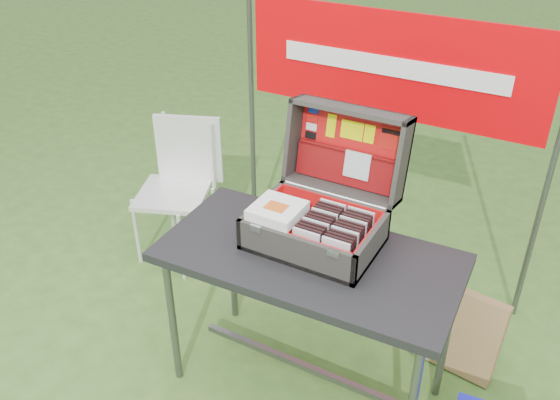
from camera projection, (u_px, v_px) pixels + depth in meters
The scene contains 89 objects.
ground at pixel (288, 390), 2.87m from camera, with size 80.00×80.00×0.00m, color #3B6425.
table at pixel (307, 324), 2.70m from camera, with size 1.27×0.63×0.79m, color black, non-canonical shape.
table_top at pixel (309, 258), 2.50m from camera, with size 1.27×0.63×0.04m, color black.
table_leg_fl at pixel (172, 319), 2.75m from camera, with size 0.04×0.04×0.75m, color #59595B.
table_leg_bl at pixel (233, 261), 3.14m from camera, with size 0.04×0.04×0.75m, color #59595B.
table_leg_br at pixel (446, 336), 2.66m from camera, with size 0.04×0.04×0.75m, color #59595B.
table_brace at pixel (306, 367), 2.84m from camera, with size 1.12×0.03×0.03m, color #59595B.
suitcase at pixel (322, 186), 2.47m from camera, with size 0.54×0.55×0.51m, color #46433D, non-canonical shape.
suitcase_base_bottom at pixel (314, 242), 2.55m from camera, with size 0.54×0.39×0.02m, color #46433D.
suitcase_base_wall_front at pixel (294, 252), 2.38m from camera, with size 0.54×0.02×0.14m, color #46433D.
suitcase_base_wall_back at pixel (332, 210), 2.65m from camera, with size 0.54×0.02×0.14m, color #46433D.
suitcase_base_wall_left at pixel (262, 214), 2.63m from camera, with size 0.02×0.39×0.14m, color #46433D.
suitcase_base_wall_right at pixel (371, 247), 2.41m from camera, with size 0.02×0.39×0.14m, color #46433D.
suitcase_liner_floor at pixel (314, 239), 2.54m from camera, with size 0.50×0.34×0.01m, color red.
suitcase_latch_left at pixel (256, 229), 2.41m from camera, with size 0.05×0.01×0.03m, color silver.
suitcase_latch_right at pixel (333, 253), 2.27m from camera, with size 0.05×0.01×0.03m, color silver.
suitcase_hinge at pixel (334, 195), 2.62m from camera, with size 0.02×0.02×0.49m, color silver.
suitcase_lid_back at pixel (351, 147), 2.66m from camera, with size 0.54×0.39×0.02m, color #46433D.
suitcase_lid_rim_far at pixel (351, 110), 2.54m from camera, with size 0.54×0.02×0.14m, color #46433D.
suitcase_lid_rim_near at pixel (341, 188), 2.68m from camera, with size 0.54×0.02×0.14m, color #46433D.
suitcase_lid_rim_left at pixel (294, 138), 2.72m from camera, with size 0.02×0.39×0.14m, color #46433D.
suitcase_lid_rim_right at pixel (402, 163), 2.50m from camera, with size 0.02×0.39×0.14m, color #46433D.
suitcase_lid_liner at pixel (350, 148), 2.65m from camera, with size 0.49×0.34×0.01m, color red.
suitcase_liner_wall_front at pixel (296, 248), 2.39m from camera, with size 0.50×0.01×0.12m, color red.
suitcase_liner_wall_back at pixel (331, 209), 2.64m from camera, with size 0.50×0.01×0.12m, color red.
suitcase_liner_wall_left at pixel (265, 213), 2.61m from camera, with size 0.01×0.34×0.12m, color red.
suitcase_liner_wall_right at pixel (369, 244), 2.41m from camera, with size 0.01×0.34×0.12m, color red.
suitcase_lid_pocket at pixel (346, 167), 2.67m from camera, with size 0.48×0.15×0.03m, color maroon.
suitcase_pocket_edge at pixel (348, 151), 2.64m from camera, with size 0.47×0.02×0.02m, color maroon.
suitcase_pocket_cd at pixel (357, 165), 2.62m from camera, with size 0.12×0.12×0.01m, color silver.
lid_sticker_cc_a at pixel (313, 110), 2.68m from camera, with size 0.05×0.03×0.00m, color #1933B2.
lid_sticker_cc_b at pixel (312, 118), 2.69m from camera, with size 0.05×0.03×0.00m, color red.
lid_sticker_cc_c at pixel (311, 127), 2.71m from camera, with size 0.05×0.03×0.00m, color white.
lid_sticker_cc_d at pixel (310, 135), 2.72m from camera, with size 0.05×0.03×0.00m, color black.
lid_card_neon_tall at pixel (331, 126), 2.66m from camera, with size 0.04×0.11×0.00m, color #E0EA02.
lid_card_neon_main at pixel (352, 130), 2.62m from camera, with size 0.11×0.08×0.00m, color #E0EA02.
lid_card_neon_small at pixel (369, 134), 2.58m from camera, with size 0.05×0.08×0.00m, color #E0EA02.
lid_sticker_band at pixel (390, 139), 2.54m from camera, with size 0.10×0.10×0.00m, color red.
lid_sticker_band_bar at pixel (391, 132), 2.53m from camera, with size 0.09×0.02×0.00m, color black.
cd_left_0 at pixel (306, 245), 2.38m from camera, with size 0.12×0.01×0.14m, color silver.
cd_left_1 at pixel (308, 243), 2.40m from camera, with size 0.12×0.01×0.14m, color black.
cd_left_2 at pixel (311, 240), 2.41m from camera, with size 0.12×0.01×0.14m, color black.
cd_left_3 at pixel (313, 237), 2.43m from camera, with size 0.12×0.01×0.14m, color black.
cd_left_4 at pixel (315, 235), 2.45m from camera, with size 0.12×0.01×0.14m, color silver.
cd_left_5 at pixel (317, 232), 2.46m from camera, with size 0.12×0.01×0.14m, color black.
cd_left_6 at pixel (320, 230), 2.48m from camera, with size 0.12×0.01×0.14m, color black.
cd_left_7 at pixel (322, 227), 2.49m from camera, with size 0.12×0.01×0.14m, color black.
cd_left_8 at pixel (324, 225), 2.51m from camera, with size 0.12×0.01×0.14m, color silver.
cd_left_9 at pixel (326, 222), 2.52m from camera, with size 0.12×0.01×0.14m, color black.
cd_left_10 at pixel (328, 220), 2.54m from camera, with size 0.12×0.01×0.14m, color black.
cd_left_11 at pixel (330, 218), 2.56m from camera, with size 0.12×0.01×0.14m, color black.
cd_left_12 at pixel (332, 215), 2.57m from camera, with size 0.12×0.01×0.14m, color silver.
cd_right_0 at pixel (335, 255), 2.33m from camera, with size 0.12×0.01×0.14m, color silver.
cd_right_1 at pixel (338, 252), 2.34m from camera, with size 0.12×0.01×0.14m, color black.
cd_right_2 at pixel (340, 249), 2.36m from camera, with size 0.12×0.01×0.14m, color black.
cd_right_3 at pixel (342, 246), 2.38m from camera, with size 0.12×0.01×0.14m, color black.
cd_right_4 at pixel (344, 244), 2.39m from camera, with size 0.12×0.01×0.14m, color silver.
cd_right_5 at pixel (346, 241), 2.41m from camera, with size 0.12×0.01×0.14m, color black.
cd_right_6 at pixel (348, 238), 2.42m from camera, with size 0.12×0.01×0.14m, color black.
cd_right_7 at pixel (350, 236), 2.44m from camera, with size 0.12×0.01×0.14m, color black.
cd_right_8 at pixel (352, 233), 2.45m from camera, with size 0.12×0.01×0.14m, color silver.
cd_right_9 at pixel (354, 231), 2.47m from camera, with size 0.12×0.01×0.14m, color black.
cd_right_10 at pixel (356, 228), 2.49m from camera, with size 0.12×0.01×0.14m, color black.
cd_right_11 at pixel (358, 226), 2.50m from camera, with size 0.12×0.01×0.14m, color black.
cd_right_12 at pixel (360, 223), 2.52m from camera, with size 0.12×0.01×0.14m, color silver.
songbook_0 at pixel (277, 214), 2.48m from camera, with size 0.20×0.20×0.01m, color white.
songbook_1 at pixel (277, 213), 2.48m from camera, with size 0.20×0.20×0.01m, color white.
songbook_2 at pixel (277, 212), 2.48m from camera, with size 0.20×0.20×0.01m, color white.
songbook_3 at pixel (277, 211), 2.48m from camera, with size 0.20×0.20×0.01m, color white.
songbook_4 at pixel (277, 210), 2.47m from camera, with size 0.20×0.20×0.01m, color white.
songbook_5 at pixel (277, 209), 2.47m from camera, with size 0.20×0.20×0.01m, color white.
songbook_6 at pixel (277, 208), 2.47m from camera, with size 0.20×0.20×0.01m, color white.
songbook_7 at pixel (277, 207), 2.46m from camera, with size 0.20×0.20×0.01m, color white.
songbook_8 at pixel (277, 206), 2.46m from camera, with size 0.20×0.20×0.01m, color white.
songbook_graphic at pixel (276, 207), 2.45m from camera, with size 0.09×0.07×0.00m, color #D85919.
chair at pixel (173, 196), 3.57m from camera, with size 0.41×0.45×0.89m, color silver, non-canonical shape.
chair_seat at pixel (173, 194), 3.57m from camera, with size 0.41×0.41×0.03m, color silver.
chair_backrest at pixel (189, 149), 3.60m from camera, with size 0.41×0.03×0.43m, color silver.
chair_leg_fl at pixel (136, 232), 3.63m from camera, with size 0.02×0.02×0.46m, color silver.
chair_leg_fr at pixel (182, 248), 3.49m from camera, with size 0.02×0.02×0.46m, color silver.
chair_leg_bl at pixel (171, 206), 3.89m from camera, with size 0.02×0.02×0.46m, color silver.
chair_leg_br at pixel (215, 220), 3.74m from camera, with size 0.02×0.02×0.46m, color silver.
chair_upright_left at pixel (167, 144), 3.67m from camera, with size 0.02×0.02×0.43m, color silver.
chair_upright_right at pixel (212, 156), 3.53m from camera, with size 0.02×0.02×0.43m, color silver.
cardboard_box at pixel (459, 330), 2.91m from camera, with size 0.41×0.07×0.43m, color #A6804A.
banner_post_left at pixel (252, 115), 3.61m from camera, with size 0.03×0.03×1.70m, color #59595B.
banner_post_right at pixel (548, 182), 2.90m from camera, with size 0.03×0.03×1.70m, color #59595B.
banner at pixel (391, 66), 3.01m from camera, with size 1.60×0.01×0.55m, color #D40007.
banner_text at pixel (391, 66), 3.00m from camera, with size 1.20×0.00×0.10m, color white.
Camera 1 is at (0.93, -1.75, 2.28)m, focal length 38.00 mm.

